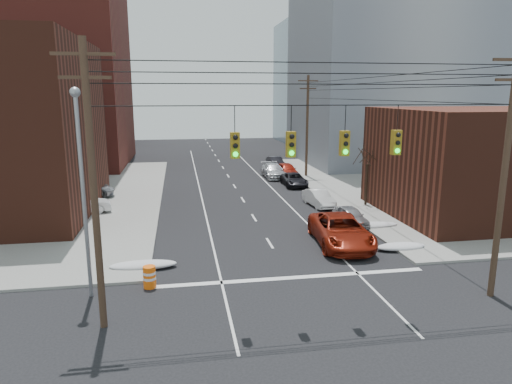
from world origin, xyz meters
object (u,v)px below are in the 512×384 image
object	(u,v)px
parked_car_c	(294,180)
parked_car_e	(287,170)
red_pickup	(341,231)
lot_car_b	(82,189)
parked_car_a	(351,216)
lot_car_d	(34,185)
parked_car_f	(275,163)
parked_car_b	(319,198)
construction_barrel	(150,277)
lot_car_a	(82,204)
parked_car_d	(273,171)

from	to	relation	value
parked_car_c	parked_car_e	xyz separation A→B (m)	(0.47, 5.21, 0.13)
red_pickup	lot_car_b	size ratio (longest dim) A/B	1.19
parked_car_a	lot_car_d	bearing A→B (deg)	146.60
parked_car_e	parked_car_f	world-z (taller)	parked_car_e
lot_car_b	parked_car_b	bearing A→B (deg)	-116.08
parked_car_c	parked_car_a	bearing A→B (deg)	-86.68
lot_car_b	construction_barrel	distance (m)	21.12
red_pickup	lot_car_d	size ratio (longest dim) A/B	1.50
parked_car_b	parked_car_a	bearing A→B (deg)	-90.59
parked_car_c	parked_car_f	world-z (taller)	parked_car_f
parked_car_f	lot_car_a	size ratio (longest dim) A/B	1.02
parked_car_f	lot_car_a	xyz separation A→B (m)	(-19.12, -19.52, 0.13)
parked_car_c	lot_car_b	size ratio (longest dim) A/B	0.85
parked_car_f	lot_car_a	distance (m)	27.33
parked_car_f	lot_car_b	size ratio (longest dim) A/B	0.78
red_pickup	lot_car_b	xyz separation A→B (m)	(-18.01, 15.45, 0.00)
construction_barrel	parked_car_f	bearing A→B (deg)	68.60
lot_car_a	parked_car_d	bearing A→B (deg)	-64.29
parked_car_d	parked_car_e	distance (m)	1.63
red_pickup	parked_car_a	xyz separation A→B (m)	(2.19, 4.03, -0.26)
parked_car_f	construction_barrel	distance (m)	36.49
lot_car_d	parked_car_d	bearing A→B (deg)	-98.10
parked_car_b	parked_car_c	distance (m)	8.49
lot_car_d	construction_barrel	distance (m)	25.78
red_pickup	parked_car_d	world-z (taller)	red_pickup
parked_car_e	lot_car_d	world-z (taller)	lot_car_d
red_pickup	construction_barrel	xyz separation A→B (m)	(-11.12, -4.51, -0.35)
parked_car_c	parked_car_d	xyz separation A→B (m)	(-1.13, 4.91, 0.12)
red_pickup	parked_car_e	distance (m)	23.51
red_pickup	parked_car_c	bearing A→B (deg)	89.08
parked_car_a	parked_car_e	xyz separation A→B (m)	(0.00, 19.38, 0.12)
parked_car_a	parked_car_e	world-z (taller)	parked_car_e
lot_car_a	parked_car_e	bearing A→B (deg)	-66.04
parked_car_d	construction_barrel	bearing A→B (deg)	-113.83
parked_car_e	parked_car_f	size ratio (longest dim) A/B	1.06
parked_car_e	lot_car_a	world-z (taller)	parked_car_e
parked_car_b	parked_car_f	world-z (taller)	parked_car_f
parked_car_a	construction_barrel	world-z (taller)	parked_car_a
parked_car_b	parked_car_d	xyz separation A→B (m)	(-1.04, 13.40, 0.09)
red_pickup	construction_barrel	world-z (taller)	red_pickup
parked_car_b	parked_car_d	bearing A→B (deg)	88.24
construction_barrel	parked_car_a	bearing A→B (deg)	32.70
parked_car_f	construction_barrel	world-z (taller)	parked_car_f
red_pickup	lot_car_b	distance (m)	23.73
construction_barrel	parked_car_e	bearing A→B (deg)	64.51
parked_car_d	construction_barrel	distance (m)	30.00
parked_car_b	construction_barrel	xyz separation A→B (m)	(-12.76, -14.22, -0.12)
red_pickup	lot_car_a	bearing A→B (deg)	154.07
parked_car_a	lot_car_b	size ratio (longest dim) A/B	0.69
parked_car_a	lot_car_b	world-z (taller)	lot_car_b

